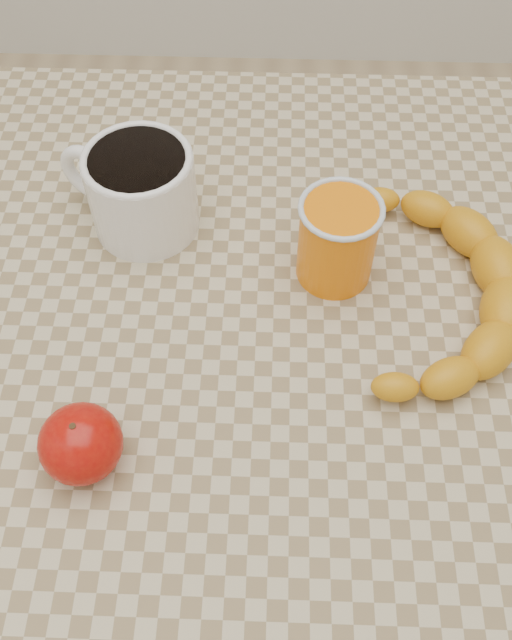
{
  "coord_description": "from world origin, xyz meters",
  "views": [
    {
      "loc": [
        0.01,
        -0.38,
        1.32
      ],
      "look_at": [
        0.0,
        0.0,
        0.77
      ],
      "focal_mm": 40.0,
      "sensor_mm": 36.0,
      "label": 1
    }
  ],
  "objects_px": {
    "orange_juice_glass": "(337,239)",
    "banana": "(436,289)",
    "apple": "(81,444)",
    "table": "(256,377)",
    "coffee_mug": "(139,188)"
  },
  "relations": [
    {
      "from": "apple",
      "to": "table",
      "type": "bearing_deg",
      "value": 44.41
    },
    {
      "from": "coffee_mug",
      "to": "banana",
      "type": "distance_m",
      "value": 0.31
    },
    {
      "from": "orange_juice_glass",
      "to": "banana",
      "type": "height_order",
      "value": "orange_juice_glass"
    },
    {
      "from": "table",
      "to": "apple",
      "type": "xyz_separation_m",
      "value": [
        -0.14,
        -0.14,
        0.12
      ]
    },
    {
      "from": "apple",
      "to": "banana",
      "type": "height_order",
      "value": "apple"
    },
    {
      "from": "coffee_mug",
      "to": "apple",
      "type": "relative_size",
      "value": 1.89
    },
    {
      "from": "table",
      "to": "apple",
      "type": "bearing_deg",
      "value": -135.59
    },
    {
      "from": "table",
      "to": "orange_juice_glass",
      "type": "height_order",
      "value": "orange_juice_glass"
    },
    {
      "from": "orange_juice_glass",
      "to": "apple",
      "type": "xyz_separation_m",
      "value": [
        -0.21,
        -0.21,
        -0.02
      ]
    },
    {
      "from": "table",
      "to": "banana",
      "type": "distance_m",
      "value": 0.21
    },
    {
      "from": "apple",
      "to": "banana",
      "type": "distance_m",
      "value": 0.36
    },
    {
      "from": "apple",
      "to": "banana",
      "type": "xyz_separation_m",
      "value": [
        0.31,
        0.17,
        -0.01
      ]
    },
    {
      "from": "apple",
      "to": "banana",
      "type": "relative_size",
      "value": 0.26
    },
    {
      "from": "coffee_mug",
      "to": "apple",
      "type": "height_order",
      "value": "coffee_mug"
    },
    {
      "from": "table",
      "to": "apple",
      "type": "distance_m",
      "value": 0.23
    }
  ]
}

